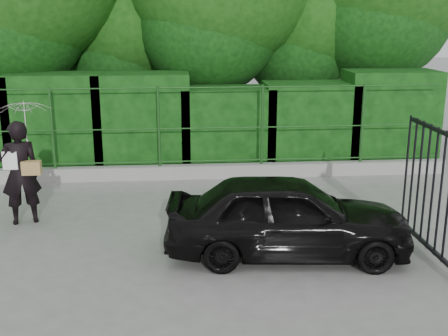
{
  "coord_description": "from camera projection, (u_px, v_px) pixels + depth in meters",
  "views": [
    {
      "loc": [
        0.8,
        -7.73,
        3.58
      ],
      "look_at": [
        1.57,
        1.3,
        1.1
      ],
      "focal_mm": 45.0,
      "sensor_mm": 36.0,
      "label": 1
    }
  ],
  "objects": [
    {
      "name": "ground",
      "position": [
        126.0,
        265.0,
        8.3
      ],
      "size": [
        80.0,
        80.0,
        0.0
      ],
      "primitive_type": "plane",
      "color": "gray"
    },
    {
      "name": "kerb",
      "position": [
        142.0,
        173.0,
        12.59
      ],
      "size": [
        14.0,
        0.25,
        0.3
      ],
      "primitive_type": "cube",
      "color": "#9E9E99",
      "rests_on": "ground"
    },
    {
      "name": "fence",
      "position": [
        151.0,
        127.0,
        12.33
      ],
      "size": [
        14.13,
        0.06,
        1.8
      ],
      "color": "#1B4719",
      "rests_on": "kerb"
    },
    {
      "name": "hedge",
      "position": [
        145.0,
        124.0,
        13.31
      ],
      "size": [
        14.2,
        1.2,
        2.29
      ],
      "color": "black",
      "rests_on": "ground"
    },
    {
      "name": "woman",
      "position": [
        23.0,
        147.0,
        9.68
      ],
      "size": [
        0.98,
        0.9,
        2.18
      ],
      "color": "black",
      "rests_on": "ground"
    },
    {
      "name": "car",
      "position": [
        288.0,
        216.0,
        8.51
      ],
      "size": [
        3.82,
        1.82,
        1.26
      ],
      "primitive_type": "imported",
      "rotation": [
        0.0,
        0.0,
        1.48
      ],
      "color": "black",
      "rests_on": "ground"
    }
  ]
}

